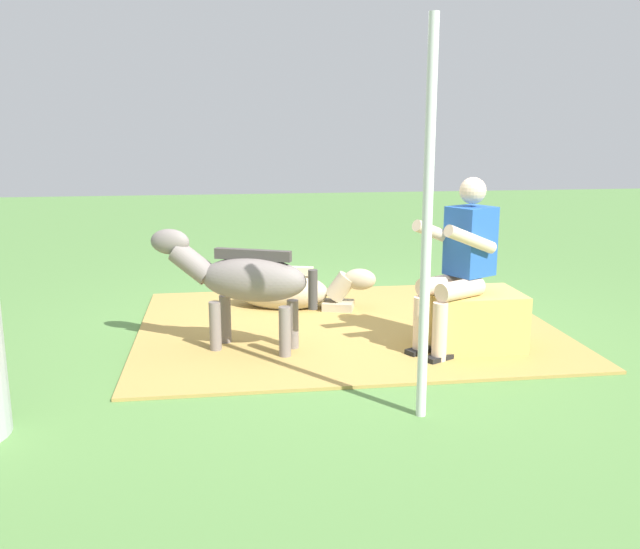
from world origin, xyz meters
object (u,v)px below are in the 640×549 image
hay_bale (473,321)px  tent_pole_left (427,226)px  pony_standing (242,279)px  person_seated (459,259)px  pony_lying (292,290)px

hay_bale → tent_pole_left: (0.75, 1.16, 0.93)m
hay_bale → pony_standing: 1.81m
pony_standing → hay_bale: bearing=173.2°
person_seated → pony_standing: person_seated is taller
pony_standing → pony_lying: size_ratio=0.94×
person_seated → pony_lying: 1.88m
pony_standing → tent_pole_left: size_ratio=0.55×
pony_lying → person_seated: bearing=128.7°
hay_bale → person_seated: person_seated is taller
hay_bale → person_seated: bearing=19.5°
person_seated → tent_pole_left: tent_pole_left is taller
hay_bale → tent_pole_left: 1.66m
person_seated → pony_lying: (1.13, -1.40, -0.55)m
hay_bale → person_seated: size_ratio=0.53×
tent_pole_left → person_seated: bearing=-118.5°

